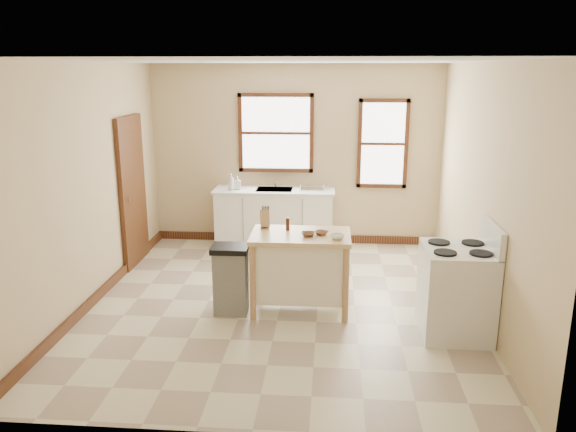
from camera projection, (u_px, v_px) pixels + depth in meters
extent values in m
plane|color=beige|center=(281.00, 303.00, 6.73)|extent=(5.00, 5.00, 0.00)
plane|color=white|center=(280.00, 61.00, 6.01)|extent=(5.00, 5.00, 0.00)
cube|color=tan|center=(295.00, 156.00, 8.78)|extent=(4.50, 0.04, 2.80)
cube|color=tan|center=(89.00, 186.00, 6.54)|extent=(0.04, 5.00, 2.80)
cube|color=tan|center=(483.00, 192.00, 6.20)|extent=(0.04, 5.00, 2.80)
cube|color=black|center=(133.00, 191.00, 7.88)|extent=(0.06, 0.90, 2.10)
cube|color=black|center=(295.00, 238.00, 9.09)|extent=(4.50, 0.04, 0.12)
cube|color=black|center=(101.00, 293.00, 6.88)|extent=(0.04, 5.00, 0.12)
cylinder|color=silver|center=(275.00, 180.00, 8.78)|extent=(0.03, 0.03, 0.22)
imported|color=#B2B2B2|center=(231.00, 182.00, 8.56)|extent=(0.10, 0.10, 0.25)
imported|color=#B2B2B2|center=(238.00, 183.00, 8.61)|extent=(0.10, 0.10, 0.20)
cylinder|color=#3F1C11|center=(288.00, 224.00, 6.44)|extent=(0.05, 0.05, 0.15)
imported|color=brown|center=(308.00, 234.00, 6.23)|extent=(0.17, 0.17, 0.04)
imported|color=brown|center=(321.00, 233.00, 6.29)|extent=(0.21, 0.21, 0.04)
imported|color=white|center=(337.00, 237.00, 6.12)|extent=(0.18, 0.18, 0.05)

